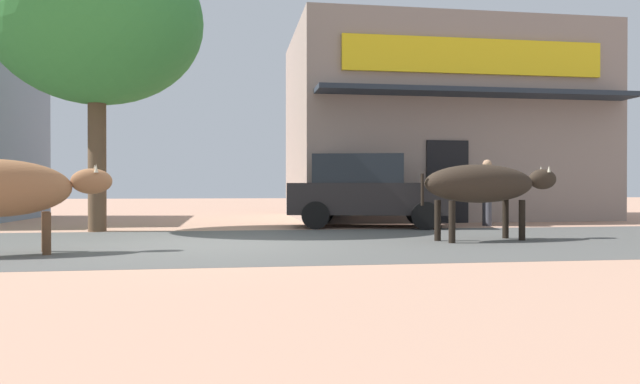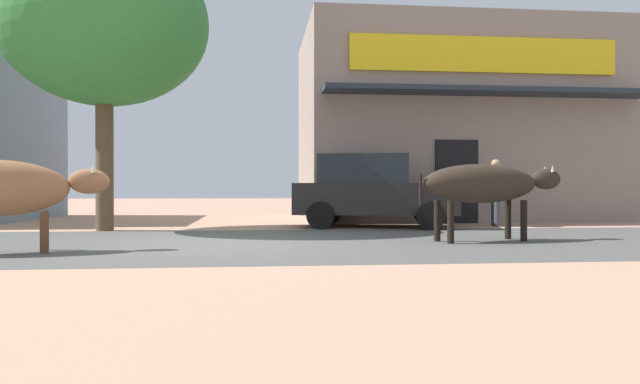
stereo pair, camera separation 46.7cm
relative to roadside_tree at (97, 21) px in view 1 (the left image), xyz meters
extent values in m
plane|color=tan|center=(2.47, -3.08, -4.31)|extent=(80.00, 80.00, 0.00)
cube|color=#51504D|center=(2.47, -3.08, -4.31)|extent=(72.00, 5.75, 0.00)
cube|color=gray|center=(8.87, 4.54, -1.59)|extent=(8.63, 5.61, 5.45)
cube|color=yellow|center=(8.87, 1.68, -0.06)|extent=(6.91, 0.10, 0.90)
cube|color=#262D38|center=(8.87, 1.29, -1.05)|extent=(8.29, 0.90, 0.12)
cube|color=black|center=(8.16, 1.71, -3.26)|extent=(1.10, 0.06, 2.10)
cylinder|color=brown|center=(0.00, 0.00, -2.85)|extent=(0.36, 0.36, 2.93)
ellipsoid|color=#358439|center=(0.00, 0.00, 0.02)|extent=(4.30, 4.30, 3.44)
cube|color=black|center=(5.85, 0.52, -3.66)|extent=(3.90, 2.47, 0.70)
cube|color=#1E2328|center=(5.59, 0.58, -2.99)|extent=(2.28, 1.98, 0.64)
cylinder|color=black|center=(7.19, 1.10, -4.01)|extent=(0.63, 0.31, 0.60)
cylinder|color=black|center=(6.81, -0.57, -4.01)|extent=(0.63, 0.31, 0.60)
cylinder|color=black|center=(4.90, 1.62, -4.01)|extent=(0.63, 0.31, 0.60)
cylinder|color=black|center=(4.52, -0.05, -4.01)|extent=(0.63, 0.31, 0.60)
ellipsoid|color=#94623D|center=(0.77, -3.93, -3.33)|extent=(0.62, 0.44, 0.36)
cone|color=beige|center=(0.79, -3.82, -3.15)|extent=(0.06, 0.06, 0.12)
cone|color=beige|center=(0.85, -4.01, -3.15)|extent=(0.06, 0.06, 0.12)
cylinder|color=brown|center=(0.15, -3.90, -4.03)|extent=(0.11, 0.11, 0.57)
cylinder|color=brown|center=(0.28, -4.32, -4.03)|extent=(0.11, 0.11, 0.57)
ellipsoid|color=#30251C|center=(6.88, -3.18, -3.35)|extent=(2.21, 1.05, 0.65)
ellipsoid|color=#30251C|center=(8.17, -2.91, -3.27)|extent=(0.61, 0.39, 0.36)
cone|color=beige|center=(8.20, -2.80, -3.09)|extent=(0.06, 0.06, 0.12)
cone|color=beige|center=(8.24, -2.99, -3.09)|extent=(0.06, 0.06, 0.12)
cylinder|color=black|center=(7.52, -2.82, -3.97)|extent=(0.11, 0.11, 0.69)
cylinder|color=black|center=(7.61, -3.25, -3.97)|extent=(0.11, 0.11, 0.69)
cylinder|color=black|center=(6.16, -3.11, -3.97)|extent=(0.11, 0.11, 0.69)
cylinder|color=black|center=(6.25, -3.54, -3.97)|extent=(0.11, 0.11, 0.69)
cylinder|color=black|center=(5.79, -3.41, -3.45)|extent=(0.05, 0.05, 0.52)
cylinder|color=#3F3F47|center=(8.66, 0.56, -3.92)|extent=(0.14, 0.14, 0.79)
cylinder|color=#3F3F47|center=(8.66, 0.38, -3.92)|extent=(0.14, 0.14, 0.79)
cube|color=#33723F|center=(8.66, 0.47, -3.25)|extent=(0.46, 0.47, 0.56)
sphere|color=tan|center=(8.66, 0.47, -2.87)|extent=(0.21, 0.21, 0.21)
cylinder|color=#33723F|center=(8.66, 0.73, -3.22)|extent=(0.09, 0.09, 0.50)
cylinder|color=#33723F|center=(8.66, 0.21, -3.22)|extent=(0.09, 0.09, 0.50)
camera|label=1|loc=(2.73, -12.64, -3.41)|focal=33.15mm
camera|label=2|loc=(3.19, -12.70, -3.41)|focal=33.15mm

